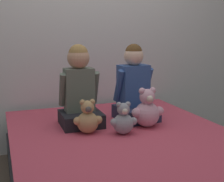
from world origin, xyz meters
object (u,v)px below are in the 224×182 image
Objects in this scene: child_on_left at (80,90)px; teddy_bear_held_by_right_child at (147,110)px; child_on_right at (134,88)px; teddy_bear_held_by_left_child at (88,119)px; teddy_bear_between_children at (123,120)px; bed at (125,164)px.

teddy_bear_held_by_right_child is at bearing -25.91° from child_on_left.
child_on_right is 2.50× the size of teddy_bear_held_by_left_child.
teddy_bear_between_children is (-0.24, -0.35, -0.17)m from child_on_right.
child_on_left is (-0.25, 0.37, 0.52)m from bed.
teddy_bear_held_by_right_child is (0.49, -0.01, 0.03)m from teddy_bear_held_by_left_child.
child_on_right is at bearing 62.40° from teddy_bear_between_children.
child_on_left is at bearing 97.37° from teddy_bear_held_by_left_child.
bed is 8.15× the size of teddy_bear_between_children.
child_on_right is 2.03× the size of teddy_bear_held_by_right_child.
teddy_bear_held_by_right_child is 0.27m from teddy_bear_between_children.
child_on_left is at bearing 132.71° from teddy_bear_between_children.
child_on_left is 0.57m from teddy_bear_held_by_right_child.
bed is 3.09× the size of child_on_right.
teddy_bear_held_by_right_child is (0.24, 0.12, 0.37)m from bed.
child_on_left reaches higher than bed.
child_on_right reaches higher than teddy_bear_held_by_left_child.
child_on_left is at bearing 173.52° from child_on_right.
child_on_right reaches higher than teddy_bear_held_by_right_child.
bed is 0.67m from child_on_right.
bed is at bearing -19.87° from teddy_bear_held_by_left_child.
child_on_right is 0.29m from teddy_bear_held_by_right_child.
child_on_left is 2.05× the size of teddy_bear_held_by_right_child.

